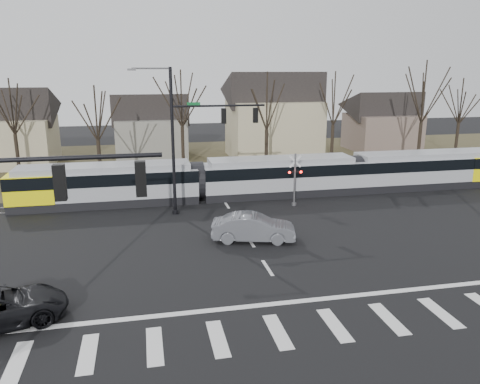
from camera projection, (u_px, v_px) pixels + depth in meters
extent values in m
plane|color=black|center=(278.00, 285.00, 22.49)|extent=(140.00, 140.00, 0.00)
cube|color=#38331E|center=(198.00, 161.00, 52.78)|extent=(140.00, 28.00, 0.01)
cube|color=silver|center=(17.00, 362.00, 16.56)|extent=(0.60, 2.60, 0.01)
cube|color=silver|center=(88.00, 353.00, 17.03)|extent=(0.60, 2.60, 0.01)
cube|color=silver|center=(155.00, 346.00, 17.51)|extent=(0.60, 2.60, 0.01)
cube|color=silver|center=(218.00, 338.00, 17.99)|extent=(0.60, 2.60, 0.01)
cube|color=silver|center=(278.00, 331.00, 18.46)|extent=(0.60, 2.60, 0.01)
cube|color=silver|center=(335.00, 325.00, 18.94)|extent=(0.60, 2.60, 0.01)
cube|color=silver|center=(389.00, 319.00, 19.42)|extent=(0.60, 2.60, 0.01)
cube|color=silver|center=(440.00, 313.00, 19.89)|extent=(0.60, 2.60, 0.01)
cube|color=silver|center=(290.00, 302.00, 20.78)|extent=(28.00, 0.35, 0.01)
cube|color=silver|center=(267.00, 268.00, 24.38)|extent=(0.18, 2.00, 0.01)
cube|color=silver|center=(250.00, 241.00, 28.17)|extent=(0.18, 2.00, 0.01)
cube|color=silver|center=(237.00, 221.00, 31.95)|extent=(0.18, 2.00, 0.01)
cube|color=silver|center=(227.00, 205.00, 35.74)|extent=(0.18, 2.00, 0.01)
cube|color=silver|center=(218.00, 192.00, 39.53)|extent=(0.18, 2.00, 0.01)
cube|color=silver|center=(211.00, 181.00, 43.31)|extent=(0.18, 2.00, 0.01)
cube|color=silver|center=(205.00, 172.00, 47.10)|extent=(0.18, 2.00, 0.01)
cube|color=silver|center=(200.00, 164.00, 50.88)|extent=(0.18, 2.00, 0.01)
cube|color=#59595E|center=(224.00, 201.00, 36.77)|extent=(90.00, 0.12, 0.06)
cube|color=#59595E|center=(221.00, 196.00, 38.10)|extent=(90.00, 0.12, 0.06)
cube|color=gray|center=(106.00, 185.00, 35.46)|extent=(13.82, 2.98, 3.11)
cube|color=black|center=(105.00, 177.00, 35.30)|extent=(13.84, 3.02, 0.90)
cube|color=#FFF307|center=(33.00, 187.00, 34.41)|extent=(3.40, 3.04, 2.07)
cube|color=gray|center=(281.00, 176.00, 38.21)|extent=(12.76, 2.98, 3.11)
cube|color=black|center=(281.00, 169.00, 38.05)|extent=(12.78, 3.02, 0.90)
cube|color=gray|center=(427.00, 170.00, 40.85)|extent=(13.82, 2.98, 3.11)
cube|color=black|center=(428.00, 162.00, 40.69)|extent=(13.84, 3.02, 0.90)
cube|color=#FFF307|center=(479.00, 166.00, 41.86)|extent=(3.40, 3.04, 2.07)
imported|color=#5B5E64|center=(253.00, 228.00, 28.09)|extent=(4.15, 5.83, 1.65)
cylinder|color=black|center=(45.00, 159.00, 13.14)|extent=(6.50, 0.14, 0.14)
cube|color=black|center=(60.00, 182.00, 13.38)|extent=(0.32, 0.32, 1.05)
sphere|color=#FF0C07|center=(59.00, 171.00, 13.30)|extent=(0.22, 0.22, 0.22)
cube|color=black|center=(141.00, 179.00, 13.83)|extent=(0.32, 0.32, 1.05)
sphere|color=#FF0C07|center=(140.00, 168.00, 13.75)|extent=(0.22, 0.22, 0.22)
cylinder|color=black|center=(173.00, 143.00, 32.23)|extent=(0.22, 0.22, 10.20)
cylinder|color=black|center=(175.00, 212.00, 33.49)|extent=(0.44, 0.44, 0.30)
cylinder|color=black|center=(219.00, 106.00, 32.24)|extent=(6.50, 0.14, 0.14)
cube|color=#0C5926|center=(194.00, 104.00, 31.85)|extent=(0.90, 0.03, 0.22)
cube|color=black|center=(224.00, 116.00, 32.48)|extent=(0.32, 0.32, 1.05)
sphere|color=#FF0C07|center=(224.00, 111.00, 32.40)|extent=(0.22, 0.22, 0.22)
cube|color=black|center=(255.00, 115.00, 32.93)|extent=(0.32, 0.32, 1.05)
sphere|color=#FF0C07|center=(256.00, 111.00, 32.85)|extent=(0.22, 0.22, 0.22)
cube|color=#59595B|center=(132.00, 70.00, 30.48)|extent=(0.55, 0.22, 0.14)
cylinder|color=#59595B|center=(295.00, 180.00, 35.09)|extent=(0.14, 0.14, 4.00)
cylinder|color=#59595B|center=(294.00, 204.00, 35.57)|extent=(0.36, 0.36, 0.20)
cube|color=silver|center=(295.00, 161.00, 34.73)|extent=(0.95, 0.04, 0.95)
cube|color=silver|center=(295.00, 161.00, 34.73)|extent=(0.95, 0.04, 0.95)
cube|color=black|center=(295.00, 172.00, 34.94)|extent=(1.00, 0.10, 0.12)
sphere|color=#FF0C07|center=(290.00, 172.00, 34.77)|extent=(0.18, 0.18, 0.18)
sphere|color=#FF0C07|center=(301.00, 172.00, 34.95)|extent=(0.18, 0.18, 0.18)
cube|color=tan|center=(10.00, 142.00, 50.07)|extent=(9.00, 8.00, 5.00)
cube|color=slate|center=(151.00, 138.00, 55.00)|extent=(8.00, 7.00, 4.50)
cube|color=tan|center=(273.00, 129.00, 54.68)|extent=(10.00, 8.00, 6.50)
cube|color=brown|center=(382.00, 132.00, 59.81)|extent=(8.00, 7.00, 4.50)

